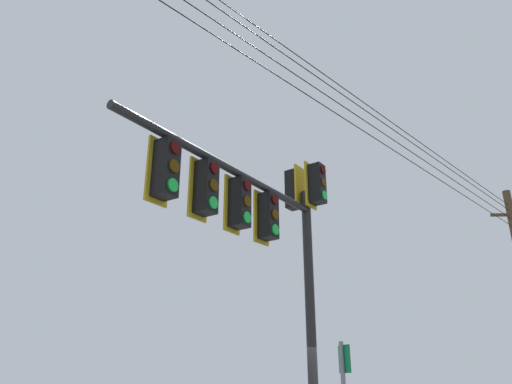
{
  "coord_description": "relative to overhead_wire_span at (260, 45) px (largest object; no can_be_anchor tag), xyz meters",
  "views": [
    {
      "loc": [
        -8.54,
        3.97,
        1.91
      ],
      "look_at": [
        -0.38,
        1.97,
        5.19
      ],
      "focal_mm": 33.74,
      "sensor_mm": 36.0,
      "label": 1
    }
  ],
  "objects": [
    {
      "name": "overhead_wire_span",
      "position": [
        0.0,
        0.0,
        0.0
      ],
      "size": [
        16.34,
        26.96,
        1.72
      ],
      "color": "black"
    },
    {
      "name": "signal_mast_assembly",
      "position": [
        -0.25,
        -0.06,
        -4.33
      ],
      "size": [
        3.99,
        4.48,
        6.44
      ],
      "color": "black",
      "rests_on": "ground"
    }
  ]
}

